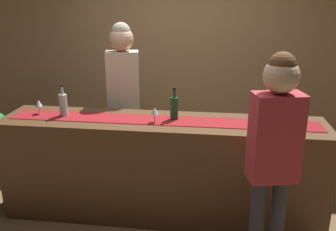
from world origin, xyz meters
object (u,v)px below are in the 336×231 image
at_px(wine_glass_mid_counter, 267,113).
at_px(customer_sipping, 274,145).
at_px(bartender, 123,87).
at_px(wine_glass_near_customer, 39,104).
at_px(wine_glass_far_end, 155,111).
at_px(wine_bottle_green, 174,108).
at_px(wine_bottle_amber, 297,115).
at_px(wine_bottle_clear, 63,104).

relative_size(wine_glass_mid_counter, customer_sipping, 0.08).
distance_m(wine_glass_mid_counter, bartender, 1.54).
xyz_separation_m(wine_glass_near_customer, wine_glass_far_end, (1.14, -0.10, 0.00)).
relative_size(wine_bottle_green, wine_glass_near_customer, 2.10).
relative_size(wine_bottle_green, wine_glass_far_end, 2.10).
distance_m(wine_bottle_amber, customer_sipping, 0.70).
bearing_deg(wine_bottle_green, wine_bottle_amber, -4.33).
xyz_separation_m(wine_bottle_green, wine_bottle_amber, (1.07, -0.08, 0.00)).
bearing_deg(wine_glass_near_customer, wine_bottle_amber, -1.74).
distance_m(wine_bottle_green, customer_sipping, 1.07).
height_order(wine_glass_near_customer, customer_sipping, customer_sipping).
bearing_deg(wine_glass_far_end, wine_glass_mid_counter, 5.48).
bearing_deg(wine_bottle_green, wine_glass_far_end, -146.83).
relative_size(wine_bottle_amber, wine_glass_far_end, 2.10).
relative_size(wine_glass_near_customer, wine_glass_far_end, 1.00).
distance_m(wine_bottle_green, wine_glass_near_customer, 1.30).
distance_m(wine_bottle_clear, wine_glass_mid_counter, 1.87).
bearing_deg(wine_glass_mid_counter, bartender, 158.95).
xyz_separation_m(wine_glass_near_customer, bartender, (0.69, 0.55, 0.05)).
distance_m(wine_glass_far_end, customer_sipping, 1.13).
distance_m(wine_bottle_amber, wine_glass_mid_counter, 0.25).
height_order(wine_bottle_amber, wine_glass_mid_counter, wine_bottle_amber).
xyz_separation_m(wine_bottle_clear, wine_bottle_amber, (2.12, -0.05, 0.00)).
bearing_deg(wine_glass_near_customer, wine_glass_mid_counter, -0.09).
distance_m(wine_bottle_amber, bartender, 1.79).
distance_m(wine_bottle_green, wine_glass_mid_counter, 0.82).
height_order(wine_bottle_green, customer_sipping, customer_sipping).
height_order(wine_bottle_green, wine_glass_mid_counter, wine_bottle_green).
distance_m(wine_glass_mid_counter, customer_sipping, 0.71).
bearing_deg(wine_bottle_clear, bartender, 52.49).
xyz_separation_m(wine_bottle_green, bartender, (-0.61, 0.54, 0.05)).
bearing_deg(wine_bottle_amber, wine_glass_near_customer, 178.26).
xyz_separation_m(wine_bottle_clear, bartender, (0.44, 0.57, 0.05)).
bearing_deg(wine_bottle_amber, wine_glass_mid_counter, 164.22).
relative_size(wine_glass_near_customer, customer_sipping, 0.08).
bearing_deg(wine_bottle_clear, wine_bottle_amber, -1.41).
bearing_deg(wine_bottle_amber, wine_bottle_clear, 178.59).
xyz_separation_m(wine_bottle_green, wine_glass_far_end, (-0.16, -0.11, -0.01)).
xyz_separation_m(wine_bottle_clear, wine_bottle_green, (1.05, 0.03, 0.00)).
height_order(bartender, customer_sipping, bartender).
bearing_deg(wine_glass_far_end, bartender, 124.66).
relative_size(wine_glass_far_end, bartender, 0.08).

